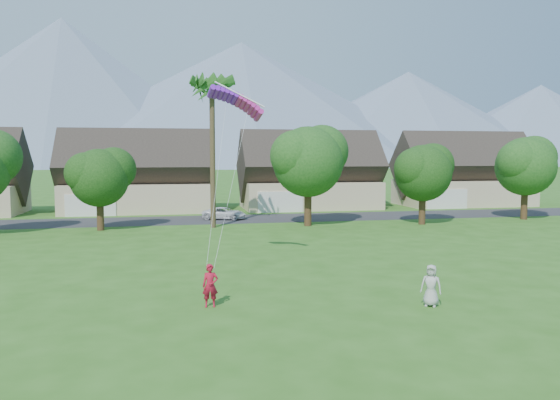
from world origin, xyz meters
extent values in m
plane|color=#2D6019|center=(0.00, 0.00, 0.00)|extent=(500.00, 500.00, 0.00)
cube|color=#2D2D30|center=(0.00, 34.00, 0.01)|extent=(90.00, 7.00, 0.01)
imported|color=#AA132B|center=(-3.90, 4.70, 0.87)|extent=(0.66, 0.46, 1.73)
imported|color=#B0B0AC|center=(4.82, 3.08, 0.84)|extent=(0.98, 0.91, 1.69)
imported|color=white|center=(-0.56, 34.00, 0.57)|extent=(4.47, 3.14, 1.13)
cone|color=slate|center=(-55.00, 260.00, 35.00)|extent=(190.00, 190.00, 70.00)
cone|color=slate|center=(30.00, 260.00, 31.00)|extent=(240.00, 240.00, 62.00)
cone|color=slate|center=(120.00, 260.00, 25.00)|extent=(200.00, 200.00, 50.00)
cone|color=slate|center=(200.00, 260.00, 22.50)|extent=(180.00, 180.00, 45.00)
cube|color=beige|center=(-9.00, 43.00, 1.50)|extent=(15.00, 8.00, 3.00)
cube|color=#382D28|center=(-9.00, 43.00, 4.79)|extent=(15.75, 8.15, 8.15)
cube|color=silver|center=(-13.20, 38.94, 1.10)|extent=(4.80, 0.12, 2.20)
cube|color=beige|center=(10.00, 43.00, 1.50)|extent=(15.00, 8.00, 3.00)
cube|color=#382D28|center=(10.00, 43.00, 4.79)|extent=(15.75, 8.15, 8.15)
cube|color=silver|center=(5.80, 38.94, 1.10)|extent=(4.80, 0.12, 2.20)
cube|color=beige|center=(29.00, 43.00, 1.50)|extent=(15.00, 8.00, 3.00)
cube|color=#382D28|center=(29.00, 43.00, 4.79)|extent=(15.75, 8.15, 8.15)
cube|color=silver|center=(24.80, 38.94, 1.10)|extent=(4.80, 0.12, 2.20)
cylinder|color=#47301C|center=(-11.00, 28.50, 1.09)|extent=(0.56, 0.56, 2.18)
sphere|color=#214916|center=(-11.00, 28.50, 4.22)|extent=(4.62, 4.62, 4.62)
cylinder|color=#47301C|center=(6.00, 28.00, 1.41)|extent=(0.62, 0.62, 2.82)
sphere|color=#214916|center=(6.00, 28.00, 5.46)|extent=(5.98, 5.98, 5.98)
cylinder|color=#47301C|center=(16.00, 27.00, 1.15)|extent=(0.58, 0.58, 2.30)
sphere|color=#214916|center=(16.00, 27.00, 4.46)|extent=(4.90, 4.90, 4.90)
cylinder|color=#47301C|center=(27.00, 28.50, 1.28)|extent=(0.60, 0.60, 2.56)
sphere|color=#214916|center=(27.00, 28.50, 4.96)|extent=(5.44, 5.44, 5.44)
cylinder|color=#4C3D26|center=(-2.00, 28.50, 6.00)|extent=(0.44, 0.44, 12.00)
sphere|color=#286021|center=(-2.00, 28.50, 12.30)|extent=(3.00, 3.00, 3.00)
cube|color=#7B1CD3|center=(-2.66, 11.87, 8.95)|extent=(1.54, 1.09, 0.50)
cube|color=#C1248E|center=(-1.18, 11.87, 8.95)|extent=(1.54, 1.09, 0.50)
camera|label=1|loc=(-5.34, -16.85, 6.11)|focal=35.00mm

